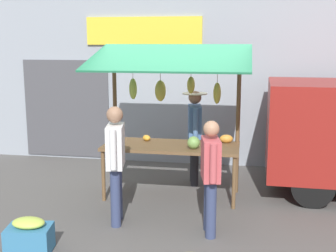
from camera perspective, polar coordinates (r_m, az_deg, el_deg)
ground_plane at (r=7.54m, az=0.40°, el=-8.94°), size 40.00×40.00×0.00m
street_backdrop at (r=9.32m, az=2.29°, el=5.57°), size 9.00×0.30×3.40m
market_stall at (r=7.19m, az=0.57°, el=2.67°), size 2.50×1.46×2.50m
vendor_with_sunhat at (r=7.95m, az=3.41°, el=-0.41°), size 0.44×0.71×1.69m
shopper_in_grey_tee at (r=5.90m, az=5.46°, el=-5.67°), size 0.30×0.66×1.54m
shopper_in_striped_shirt at (r=6.25m, az=-6.70°, el=-3.88°), size 0.31×0.70×1.67m
produce_crate_side at (r=5.87m, az=-17.29°, el=-13.31°), size 0.59×0.46×0.44m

